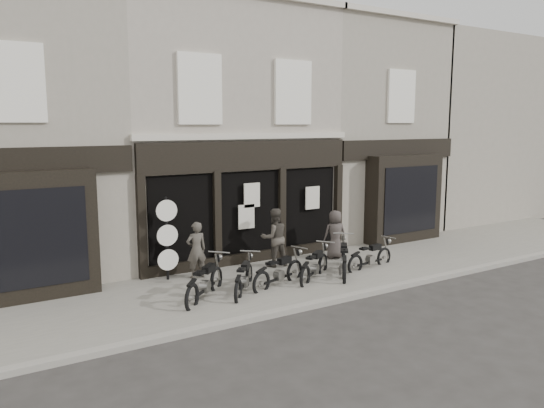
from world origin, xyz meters
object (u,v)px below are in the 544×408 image
motorcycle_5 (371,259)px  man_right (335,234)px  motorcycle_3 (315,268)px  motorcycle_4 (344,262)px  motorcycle_1 (244,281)px  man_left (196,250)px  motorcycle_2 (279,274)px  man_centre (274,237)px  advert_sign_post (167,242)px  motorcycle_0 (205,285)px

motorcycle_5 → man_right: man_right is taller
motorcycle_3 → motorcycle_4: 1.02m
motorcycle_1 → man_right: bearing=-30.6°
man_left → motorcycle_1: bearing=108.7°
motorcycle_2 → man_centre: (0.88, 1.66, 0.61)m
man_centre → man_right: (2.17, -0.21, -0.11)m
motorcycle_5 → advert_sign_post: size_ratio=0.81×
motorcycle_3 → man_right: size_ratio=1.17×
motorcycle_2 → man_left: 2.46m
motorcycle_5 → motorcycle_2: bearing=171.4°
motorcycle_3 → advert_sign_post: (-3.58, 2.00, 0.80)m
man_left → man_centre: 2.51m
motorcycle_5 → advert_sign_post: 6.07m
advert_sign_post → man_centre: bearing=-2.5°
motorcycle_0 → motorcycle_3: (3.33, -0.08, -0.03)m
motorcycle_0 → motorcycle_2: motorcycle_0 is taller
advert_sign_post → motorcycle_5: bearing=-15.7°
motorcycle_0 → man_right: man_right is taller
man_centre → advert_sign_post: bearing=1.8°
motorcycle_2 → motorcycle_3: (1.19, 0.01, -0.00)m
motorcycle_4 → motorcycle_2: bearing=127.4°
motorcycle_4 → advert_sign_post: 5.08m
motorcycle_0 → man_centre: (3.02, 1.58, 0.58)m
man_centre → man_left: bearing=5.2°
man_left → motorcycle_2: bearing=133.9°
man_left → advert_sign_post: advert_sign_post is taller
man_centre → man_right: man_centre is taller
man_centre → man_right: size_ratio=1.14×
motorcycle_5 → man_centre: man_centre is taller
motorcycle_3 → man_left: 3.37m
motorcycle_2 → advert_sign_post: size_ratio=0.82×
motorcycle_5 → man_right: (-0.24, 1.43, 0.53)m
man_left → man_centre: man_centre is taller
motorcycle_2 → man_right: 3.42m
motorcycle_4 → man_left: size_ratio=1.23×
motorcycle_1 → advert_sign_post: bearing=73.3°
motorcycle_3 → advert_sign_post: advert_sign_post is taller
motorcycle_0 → motorcycle_2: size_ratio=0.90×
motorcycle_1 → motorcycle_2: motorcycle_2 is taller
motorcycle_1 → man_left: (-0.55, 1.77, 0.53)m
motorcycle_5 → motorcycle_0: bearing=170.4°
motorcycle_3 → man_left: size_ratio=1.15×
motorcycle_0 → man_left: bearing=30.7°
motorcycle_1 → man_centre: man_centre is taller
motorcycle_0 → motorcycle_4: motorcycle_4 is taller
motorcycle_1 → motorcycle_4: bearing=-50.7°
motorcycle_0 → man_right: (5.19, 1.37, 0.48)m
man_centre → man_right: bearing=-177.7°
motorcycle_2 → advert_sign_post: 3.22m
motorcycle_4 → man_right: size_ratio=1.25×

